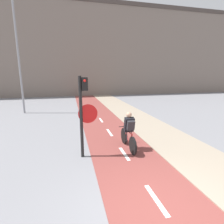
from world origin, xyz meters
TOP-DOWN VIEW (x-y plane):
  - ground_plane at (0.00, 0.00)m, footprint 120.00×120.00m
  - bike_lane at (0.00, 0.01)m, footprint 2.47×60.00m
  - building_row_background at (0.00, 23.73)m, footprint 60.00×5.20m
  - traffic_light_pole at (-1.44, 3.17)m, footprint 0.67×0.25m
  - street_lamp_far at (-5.33, 11.54)m, footprint 0.36×0.36m
  - cyclist_near at (0.30, 3.41)m, footprint 0.46×1.77m

SIDE VIEW (x-z plane):
  - ground_plane at x=0.00m, z-range 0.00..0.00m
  - bike_lane at x=0.00m, z-range 0.00..0.02m
  - cyclist_near at x=0.30m, z-range -0.04..1.47m
  - traffic_light_pole at x=-1.44m, z-range 0.35..3.23m
  - street_lamp_far at x=-5.33m, z-range 0.80..9.05m
  - building_row_background at x=0.00m, z-range 0.01..12.21m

